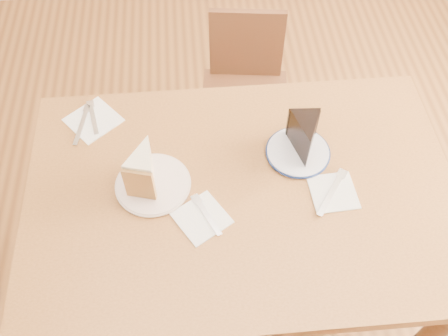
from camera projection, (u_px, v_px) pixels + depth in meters
ground at (237, 292)px, 1.99m from camera, size 4.00×4.00×0.00m
table at (241, 208)px, 1.46m from camera, size 1.20×0.80×0.75m
chair_far at (245, 91)px, 2.08m from camera, size 0.39×0.39×0.72m
plate_cream at (153, 184)px, 1.38m from camera, size 0.20×0.20×0.01m
plate_navy at (298, 152)px, 1.45m from camera, size 0.18×0.18×0.01m
carrot_cake at (145, 167)px, 1.34m from camera, size 0.10×0.13×0.11m
chocolate_cake at (305, 139)px, 1.40m from camera, size 0.09×0.13×0.10m
napkin_cream at (202, 218)px, 1.33m from camera, size 0.17×0.17×0.00m
napkin_navy at (333, 192)px, 1.37m from camera, size 0.13×0.13×0.00m
napkin_spare at (93, 120)px, 1.53m from camera, size 0.19×0.19×0.00m
fork_cream at (207, 215)px, 1.33m from camera, size 0.07×0.13×0.00m
knife_navy at (332, 193)px, 1.37m from camera, size 0.11×0.15×0.00m
fork_spare at (93, 118)px, 1.53m from camera, size 0.04×0.14×0.00m
knife_spare at (82, 125)px, 1.51m from camera, size 0.04×0.16×0.00m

